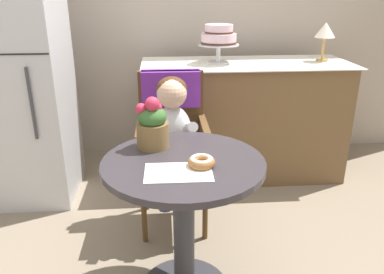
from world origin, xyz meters
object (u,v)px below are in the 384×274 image
(table_lamp, at_px, (325,32))
(refrigerator, at_px, (17,79))
(flower_vase, at_px, (152,125))
(donut_front, at_px, (201,161))
(seated_child, at_px, (173,127))
(tiered_cake_stand, at_px, (219,37))
(cafe_table, at_px, (184,202))
(wicker_chair, at_px, (172,124))

(table_lamp, distance_m, refrigerator, 2.21)
(flower_vase, xyz_separation_m, refrigerator, (-0.92, 0.93, 0.02))
(donut_front, relative_size, flower_vase, 0.47)
(donut_front, xyz_separation_m, refrigerator, (-1.12, 1.17, 0.11))
(seated_child, height_order, flower_vase, flower_vase)
(seated_child, relative_size, tiered_cake_stand, 2.42)
(cafe_table, xyz_separation_m, seated_child, (-0.03, 0.54, 0.17))
(cafe_table, distance_m, donut_front, 0.26)
(wicker_chair, bearing_deg, flower_vase, -104.88)
(seated_child, height_order, table_lamp, table_lamp)
(seated_child, bearing_deg, tiered_cake_stand, 64.19)
(wicker_chair, distance_m, table_lamp, 1.40)
(seated_child, xyz_separation_m, donut_front, (0.10, -0.61, 0.07))
(donut_front, bearing_deg, refrigerator, 133.86)
(cafe_table, bearing_deg, table_lamp, 49.38)
(tiered_cake_stand, height_order, refrigerator, refrigerator)
(seated_child, relative_size, refrigerator, 0.43)
(donut_front, height_order, flower_vase, flower_vase)
(tiered_cake_stand, bearing_deg, refrigerator, -171.78)
(cafe_table, distance_m, table_lamp, 1.85)
(donut_front, bearing_deg, flower_vase, 131.38)
(cafe_table, height_order, wicker_chair, wicker_chair)
(wicker_chair, relative_size, seated_child, 1.31)
(flower_vase, distance_m, refrigerator, 1.31)
(donut_front, bearing_deg, tiered_cake_stand, 79.10)
(seated_child, distance_m, refrigerator, 1.17)
(wicker_chair, bearing_deg, donut_front, -86.30)
(tiered_cake_stand, height_order, table_lamp, table_lamp)
(wicker_chair, distance_m, donut_front, 0.78)
(donut_front, xyz_separation_m, tiered_cake_stand, (0.26, 1.37, 0.34))
(flower_vase, relative_size, tiered_cake_stand, 0.83)
(cafe_table, distance_m, tiered_cake_stand, 1.46)
(wicker_chair, relative_size, tiered_cake_stand, 3.18)
(tiered_cake_stand, xyz_separation_m, table_lamp, (0.80, 0.02, 0.03))
(seated_child, xyz_separation_m, tiered_cake_stand, (0.37, 0.76, 0.41))
(wicker_chair, distance_m, flower_vase, 0.58)
(cafe_table, xyz_separation_m, refrigerator, (-1.05, 1.10, 0.34))
(flower_vase, distance_m, tiered_cake_stand, 1.25)
(wicker_chair, height_order, tiered_cake_stand, tiered_cake_stand)
(donut_front, height_order, refrigerator, refrigerator)
(donut_front, bearing_deg, table_lamp, 52.63)
(seated_child, xyz_separation_m, refrigerator, (-1.02, 0.56, 0.17))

